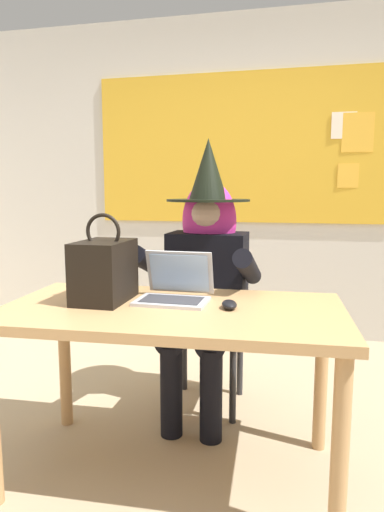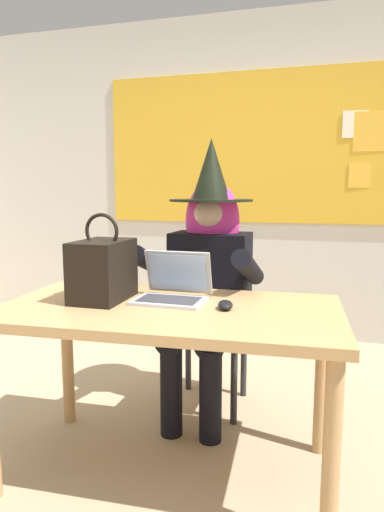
{
  "view_description": "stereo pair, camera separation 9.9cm",
  "coord_description": "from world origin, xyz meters",
  "px_view_note": "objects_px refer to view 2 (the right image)",
  "views": [
    {
      "loc": [
        0.45,
        -1.63,
        1.21
      ],
      "look_at": [
        -0.02,
        0.43,
        0.9
      ],
      "focal_mm": 31.63,
      "sensor_mm": 36.0,
      "label": 1
    },
    {
      "loc": [
        0.55,
        -1.6,
        1.21
      ],
      "look_at": [
        -0.02,
        0.43,
        0.9
      ],
      "focal_mm": 31.63,
      "sensor_mm": 36.0,
      "label": 2
    }
  ],
  "objects_px": {
    "handbag": "(103,269)",
    "laptop": "(173,289)",
    "person_costumed": "(208,266)",
    "desk_main": "(168,328)",
    "computer_mouse": "(225,305)",
    "chair_at_desk": "(213,313)"
  },
  "relations": [
    {
      "from": "laptop",
      "to": "person_costumed",
      "type": "bearing_deg",
      "value": 86.79
    },
    {
      "from": "person_costumed",
      "to": "laptop",
      "type": "bearing_deg",
      "value": -2.86
    },
    {
      "from": "handbag",
      "to": "chair_at_desk",
      "type": "bearing_deg",
      "value": 64.76
    },
    {
      "from": "person_costumed",
      "to": "desk_main",
      "type": "bearing_deg",
      "value": -0.62
    },
    {
      "from": "desk_main",
      "to": "handbag",
      "type": "height_order",
      "value": "handbag"
    },
    {
      "from": "chair_at_desk",
      "to": "laptop",
      "type": "relative_size",
      "value": 2.99
    },
    {
      "from": "chair_at_desk",
      "to": "person_costumed",
      "type": "distance_m",
      "value": 0.32
    },
    {
      "from": "desk_main",
      "to": "person_costumed",
      "type": "xyz_separation_m",
      "value": [
        0.02,
        0.61,
        0.16
      ]
    },
    {
      "from": "laptop",
      "to": "handbag",
      "type": "bearing_deg",
      "value": -164.53
    },
    {
      "from": "laptop",
      "to": "computer_mouse",
      "type": "distance_m",
      "value": 0.27
    },
    {
      "from": "computer_mouse",
      "to": "desk_main",
      "type": "bearing_deg",
      "value": 170.62
    },
    {
      "from": "chair_at_desk",
      "to": "person_costumed",
      "type": "relative_size",
      "value": 0.61
    },
    {
      "from": "desk_main",
      "to": "computer_mouse",
      "type": "bearing_deg",
      "value": 5.26
    },
    {
      "from": "laptop",
      "to": "computer_mouse",
      "type": "xyz_separation_m",
      "value": [
        0.25,
        -0.09,
        -0.03
      ]
    },
    {
      "from": "desk_main",
      "to": "handbag",
      "type": "relative_size",
      "value": 3.78
    },
    {
      "from": "chair_at_desk",
      "to": "computer_mouse",
      "type": "height_order",
      "value": "chair_at_desk"
    },
    {
      "from": "handbag",
      "to": "laptop",
      "type": "bearing_deg",
      "value": 14.61
    },
    {
      "from": "person_costumed",
      "to": "handbag",
      "type": "distance_m",
      "value": 0.67
    },
    {
      "from": "desk_main",
      "to": "handbag",
      "type": "distance_m",
      "value": 0.38
    },
    {
      "from": "person_costumed",
      "to": "computer_mouse",
      "type": "xyz_separation_m",
      "value": [
        0.21,
        -0.59,
        -0.05
      ]
    },
    {
      "from": "person_costumed",
      "to": "computer_mouse",
      "type": "relative_size",
      "value": 14.27
    },
    {
      "from": "desk_main",
      "to": "chair_at_desk",
      "type": "distance_m",
      "value": 0.74
    }
  ]
}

